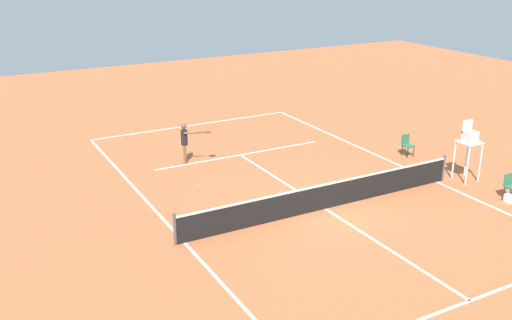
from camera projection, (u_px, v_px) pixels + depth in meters
name	position (u px, v px, depth m)	size (l,w,h in m)	color
ground_plane	(325.00, 209.00, 20.73)	(60.00, 60.00, 0.00)	#B76038
court_lines	(325.00, 209.00, 20.73)	(10.75, 23.98, 0.01)	white
tennis_net	(326.00, 196.00, 20.56)	(11.35, 0.10, 1.07)	#4C4C51
player_serving	(185.00, 139.00, 24.77)	(1.19, 0.97, 1.79)	brown
tennis_ball	(199.00, 186.00, 22.62)	(0.07, 0.07, 0.07)	#CCE033
umpire_chair	(469.00, 141.00, 22.81)	(0.80, 0.80, 2.41)	silver
courtside_chair_near	(511.00, 185.00, 21.37)	(0.44, 0.46, 0.95)	#262626
courtside_chair_mid	(407.00, 144.00, 25.91)	(0.44, 0.46, 0.95)	#262626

